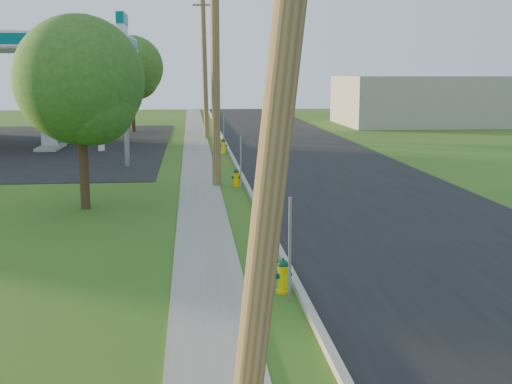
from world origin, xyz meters
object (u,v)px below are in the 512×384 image
utility_pole_far (205,64)px  hydrant_near (283,276)px  tree_verge (83,85)px  tree_lot (133,70)px  hydrant_mid (236,178)px  utility_pole_mid (215,54)px  fuel_pump_se (64,130)px  price_pylon (123,46)px  fuel_pump_ne (50,136)px  utility_pole_near (289,13)px  hydrant_far (223,146)px

utility_pole_far → hydrant_near: utility_pole_far is taller
tree_verge → tree_lot: 27.47m
hydrant_mid → utility_pole_mid: bearing=161.2°
fuel_pump_se → tree_lot: size_ratio=0.46×
price_pylon → fuel_pump_ne: bearing=123.7°
fuel_pump_ne → hydrant_near: bearing=-69.1°
utility_pole_far → tree_verge: utility_pole_far is taller
utility_pole_far → price_pylon: 13.11m
utility_pole_near → tree_lot: (-5.06, 41.54, -0.33)m
fuel_pump_se → utility_pole_near: bearing=-75.7°
hydrant_near → hydrant_far: (-0.03, 22.39, 0.05)m
utility_pole_near → price_pylon: 23.83m
utility_pole_near → tree_lot: bearing=96.9°
price_pylon → hydrant_near: price_pylon is taller
utility_pole_far → hydrant_far: size_ratio=11.76×
tree_verge → hydrant_mid: (4.96, 3.66, -3.54)m
hydrant_far → tree_verge: bearing=-109.6°
hydrant_near → hydrant_mid: size_ratio=1.03×
tree_verge → tree_lot: size_ratio=0.87×
hydrant_near → utility_pole_mid: bearing=93.7°
fuel_pump_ne → hydrant_near: fuel_pump_ne is taller
price_pylon → tree_verge: bearing=-92.0°
fuel_pump_se → hydrant_far: size_ratio=3.96×
hydrant_mid → hydrant_far: bearing=89.8°
hydrant_near → fuel_pump_se: bearing=108.3°
price_pylon → hydrant_far: price_pylon is taller
utility_pole_mid → price_pylon: utility_pole_mid is taller
fuel_pump_ne → price_pylon: bearing=-56.3°
hydrant_near → utility_pole_near: bearing=-98.0°
utility_pole_far → tree_verge: 22.33m
tree_verge → hydrant_far: (4.99, 13.98, -3.48)m
fuel_pump_ne → price_pylon: (5.00, -7.50, 4.71)m
tree_lot → fuel_pump_ne: bearing=-110.0°
utility_pole_far → hydrant_mid: 18.80m
utility_pole_mid → fuel_pump_ne: bearing=124.4°
utility_pole_near → utility_pole_far: 36.00m
tree_verge → hydrant_far: tree_verge is taller
utility_pole_far → price_pylon: bearing=-107.3°
fuel_pump_ne → fuel_pump_se: size_ratio=1.00×
fuel_pump_se → tree_verge: bearing=-77.4°
hydrant_near → hydrant_far: hydrant_far is taller
utility_pole_near → tree_verge: bearing=106.7°
price_pylon → hydrant_far: bearing=44.4°
fuel_pump_ne → hydrant_mid: size_ratio=4.69×
utility_pole_mid → fuel_pump_se: (-8.90, 17.00, -4.23)m
utility_pole_far → price_pylon: size_ratio=1.39×
fuel_pump_se → price_pylon: price_pylon is taller
hydrant_mid → hydrant_far: size_ratio=0.84×
utility_pole_near → hydrant_far: utility_pole_near is taller
price_pylon → hydrant_far: 8.25m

